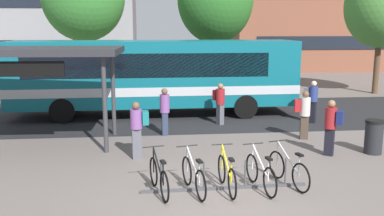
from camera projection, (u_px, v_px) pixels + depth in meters
The scene contains 18 objects.
ground at pixel (217, 198), 9.41m from camera, with size 200.00×200.00×0.00m, color #6B605B.
bus_lane_asphalt at pixel (183, 114), 18.48m from camera, with size 80.00×7.20×0.01m, color #232326.
city_bus at pixel (156, 74), 18.03m from camera, with size 12.06×2.72×3.20m.
bike_rack at pixel (224, 186), 9.90m from camera, with size 3.95×0.18×0.70m.
parked_bicycle_black_0 at pixel (159, 177), 9.60m from camera, with size 0.57×1.69×0.99m.
parked_bicycle_silver_1 at pixel (193, 177), 9.66m from camera, with size 0.56×1.69×0.99m.
parked_bicycle_yellow_2 at pixel (227, 175), 9.78m from camera, with size 0.52×1.72×0.99m.
parked_bicycle_white_3 at pixel (261, 174), 9.85m from camera, with size 0.52×1.71×0.99m.
parked_bicycle_silver_4 at pixel (288, 170), 10.12m from camera, with size 0.63×1.67×0.99m.
transit_shelter at pixel (9, 54), 13.13m from camera, with size 6.97×3.21×3.13m.
commuter_teal_pack_0 at pixel (138, 126), 12.07m from camera, with size 0.55×0.38×1.68m.
commuter_red_pack_1 at pixel (220, 101), 16.39m from camera, with size 0.50×0.60×1.63m.
commuter_navy_pack_2 at pixel (332, 124), 12.37m from camera, with size 0.60×0.55×1.67m.
commuter_red_pack_3 at pixel (304, 112), 14.23m from camera, with size 0.58×0.42×1.66m.
commuter_grey_pack_4 at pixel (312, 99), 16.69m from camera, with size 0.60×0.57×1.69m.
commuter_maroon_pack_5 at pixel (165, 108), 14.76m from camera, with size 0.36×0.54×1.68m.
trash_bin at pixel (374, 137), 12.66m from camera, with size 0.55×0.55×1.03m.
street_tree_2 at pixel (382, 7), 23.43m from camera, with size 4.02×4.02×7.18m.
Camera 1 is at (-1.47, -8.76, 3.75)m, focal length 39.38 mm.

